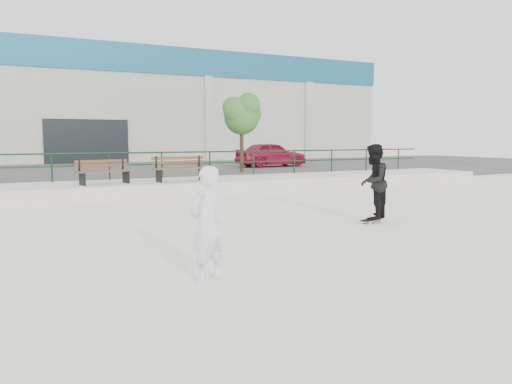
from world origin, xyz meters
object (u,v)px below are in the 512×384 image
tree (242,113)px  red_car (271,154)px  bench_left (104,172)px  bench_right (180,169)px  seated_skater (207,224)px  standing_skater (373,182)px  skateboard (372,220)px

tree → red_car: size_ratio=0.92×
bench_left → bench_right: 2.67m
bench_right → seated_skater: bearing=-108.3°
tree → seated_skater: size_ratio=2.14×
red_car → standing_skater: size_ratio=2.14×
seated_skater → red_car: bearing=-145.6°
standing_skater → red_car: bearing=-143.3°
standing_skater → bench_left: bearing=-91.9°
bench_left → tree: tree is taller
red_car → skateboard: bearing=159.9°
bench_left → tree: (6.80, 3.52, 2.27)m
tree → skateboard: (-1.74, -11.42, -3.11)m
skateboard → standing_skater: (0.00, 0.00, 0.94)m
tree → red_car: tree is taller
bench_right → skateboard: size_ratio=2.50×
tree → red_car: 4.82m
tree → skateboard: tree is taller
bench_left → red_car: size_ratio=0.48×
bench_left → standing_skater: bearing=-68.6°
bench_right → red_car: red_car is taller
bench_left → skateboard: (5.06, -7.90, -0.84)m
bench_right → tree: (4.13, 3.60, 2.24)m
standing_skater → seated_skater: size_ratio=1.09×
tree → seated_skater: 16.20m
bench_left → skateboard: size_ratio=2.36×
skateboard → bench_right: bearing=87.0°
bench_right → standing_skater: bearing=-75.5°
red_car → standing_skater: standing_skater is taller
red_car → seated_skater: size_ratio=2.34×
tree → skateboard: 11.96m
skateboard → tree: bearing=61.4°
bench_left → bench_right: bench_right is taller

